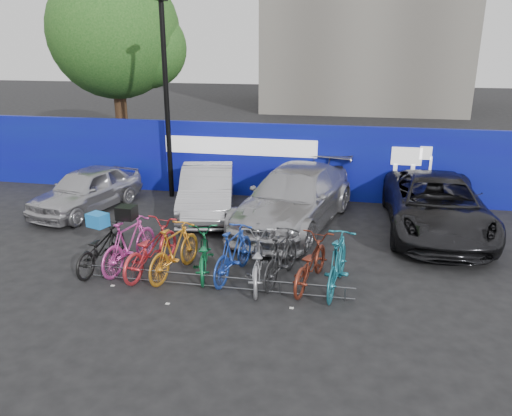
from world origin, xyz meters
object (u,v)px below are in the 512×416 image
(car_3, at_px, (436,205))
(bike_6, at_px, (256,260))
(bike_1, at_px, (129,244))
(lamppost, at_px, (166,95))
(car_0, at_px, (87,190))
(bike_9, at_px, (337,263))
(bike_2, at_px, (151,248))
(car_1, at_px, (207,191))
(tree, at_px, (121,36))
(bike_7, at_px, (281,257))
(bike_8, at_px, (310,263))
(bike_rack, at_px, (218,282))
(bike_0, at_px, (101,247))
(bike_5, at_px, (233,253))
(bike_4, at_px, (203,253))
(bike_3, at_px, (175,250))
(car_2, at_px, (295,197))

(car_3, xyz_separation_m, bike_6, (-4.10, -3.87, -0.22))
(bike_1, bearing_deg, lamppost, -67.78)
(car_0, relative_size, bike_9, 1.92)
(bike_2, xyz_separation_m, bike_9, (4.07, -0.11, 0.05))
(car_1, height_order, bike_6, car_1)
(tree, xyz_separation_m, bike_7, (8.01, -10.04, -4.51))
(bike_7, bearing_deg, bike_8, -173.26)
(bike_rack, relative_size, bike_0, 2.94)
(bike_5, relative_size, bike_9, 0.94)
(tree, relative_size, bike_rack, 1.39)
(bike_7, bearing_deg, bike_1, 13.59)
(car_3, relative_size, bike_4, 2.92)
(car_0, xyz_separation_m, car_3, (10.00, 0.15, 0.09))
(bike_7, distance_m, bike_8, 0.62)
(car_1, height_order, bike_7, car_1)
(bike_1, height_order, bike_9, bike_9)
(bike_0, bearing_deg, bike_3, -175.85)
(car_0, relative_size, car_1, 0.91)
(bike_4, xyz_separation_m, bike_6, (1.23, -0.22, 0.04))
(bike_2, bearing_deg, bike_6, -172.88)
(lamppost, xyz_separation_m, bike_9, (5.61, -5.57, -2.67))
(tree, xyz_separation_m, bike_1, (4.58, -10.05, -4.48))
(bike_9, bearing_deg, bike_rack, 17.90)
(bike_5, distance_m, bike_8, 1.65)
(bike_rack, bearing_deg, bike_2, 162.23)
(bike_7, distance_m, bike_9, 1.19)
(bike_rack, bearing_deg, bike_7, 26.44)
(bike_7, bearing_deg, bike_4, 12.80)
(bike_3, height_order, bike_9, bike_9)
(car_2, height_order, bike_8, car_2)
(lamppost, xyz_separation_m, car_2, (4.28, -1.87, -2.49))
(bike_3, xyz_separation_m, bike_7, (2.31, 0.15, -0.02))
(tree, distance_m, car_0, 8.04)
(bike_7, bearing_deg, bike_5, 14.37)
(bike_0, relative_size, bike_2, 0.91)
(bike_0, xyz_separation_m, bike_9, (5.23, -0.05, 0.10))
(lamppost, distance_m, bike_2, 6.30)
(tree, height_order, bike_2, tree)
(car_1, distance_m, bike_6, 4.75)
(car_3, height_order, bike_5, car_3)
(car_1, distance_m, bike_1, 4.03)
(bike_rack, xyz_separation_m, car_2, (1.08, 4.13, 0.62))
(bike_7, bearing_deg, bike_3, 17.22)
(tree, height_order, bike_3, tree)
(bike_0, distance_m, bike_2, 1.16)
(bike_4, distance_m, bike_6, 1.25)
(bike_8, bearing_deg, car_0, -14.04)
(bike_rack, xyz_separation_m, car_1, (-1.54, 4.58, 0.54))
(car_0, bearing_deg, bike_0, -43.99)
(tree, height_order, bike_6, tree)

